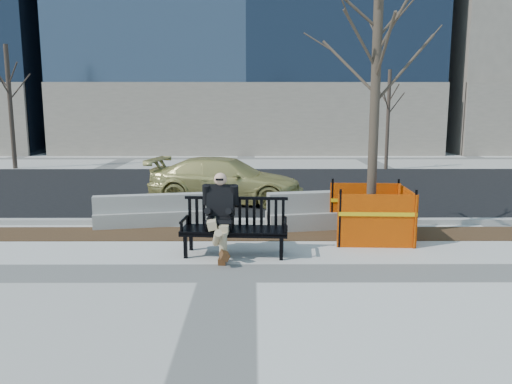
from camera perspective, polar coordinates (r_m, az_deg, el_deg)
ground at (r=8.57m, az=-3.14°, el=-9.07°), size 120.00×120.00×0.00m
mulch_strip at (r=11.06m, az=-2.47°, el=-4.71°), size 40.00×1.20×0.02m
asphalt_street at (r=17.13m, az=-1.67°, el=0.44°), size 60.00×10.40×0.01m
curb at (r=11.97m, az=-2.29°, el=-3.33°), size 60.00×0.25×0.12m
bench at (r=9.55m, az=-2.40°, el=-7.07°), size 2.05×0.86×1.07m
seated_man at (r=9.64m, az=-4.01°, el=-6.93°), size 0.73×1.14×1.53m
tree_fence at (r=10.98m, az=12.63°, el=-5.08°), size 2.42×2.42×5.79m
sedan at (r=14.67m, az=-3.36°, el=-1.15°), size 4.70×2.64×1.29m
jersey_barrier_left at (r=12.05m, az=-11.62°, el=-3.72°), size 2.63×0.99×0.74m
jersey_barrier_right at (r=11.75m, az=8.46°, el=-3.97°), size 3.02×1.13×0.85m
far_tree_left at (r=24.99m, az=-25.40°, el=2.42°), size 2.68×2.68×5.77m
far_tree_right at (r=22.94m, az=14.36°, el=2.49°), size 2.02×2.02×4.61m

